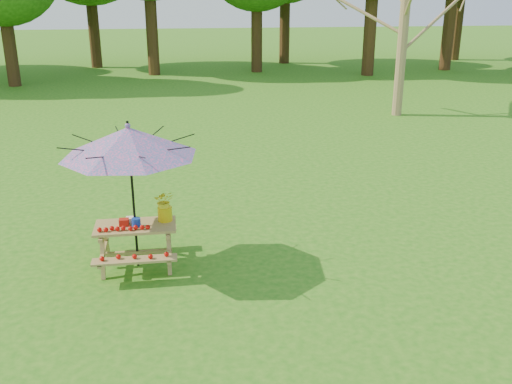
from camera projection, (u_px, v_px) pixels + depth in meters
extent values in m
cylinder|color=olive|center=(403.00, 32.00, 18.37)|extent=(0.35, 0.35, 5.40)
cube|color=olive|center=(135.00, 226.00, 8.51)|extent=(1.20, 0.62, 0.04)
cube|color=olive|center=(135.00, 260.00, 8.09)|extent=(1.20, 0.22, 0.04)
cube|color=olive|center=(138.00, 230.00, 9.12)|extent=(1.20, 0.22, 0.04)
cylinder|color=black|center=(133.00, 196.00, 8.35)|extent=(0.04, 0.04, 2.25)
cone|color=#1B689D|center=(129.00, 142.00, 8.08)|extent=(2.43, 2.43, 0.42)
sphere|color=#1B689D|center=(128.00, 126.00, 8.00)|extent=(0.08, 0.08, 0.08)
cube|color=#B31A0E|center=(124.00, 222.00, 8.48)|extent=(0.14, 0.12, 0.10)
cylinder|color=#1436A8|center=(136.00, 222.00, 8.43)|extent=(0.13, 0.13, 0.13)
cube|color=white|center=(130.00, 220.00, 8.61)|extent=(0.13, 0.13, 0.07)
cylinder|color=#E1BD0B|center=(165.00, 214.00, 8.63)|extent=(0.22, 0.22, 0.22)
imported|color=yellow|center=(164.00, 201.00, 8.56)|extent=(0.30, 0.26, 0.33)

